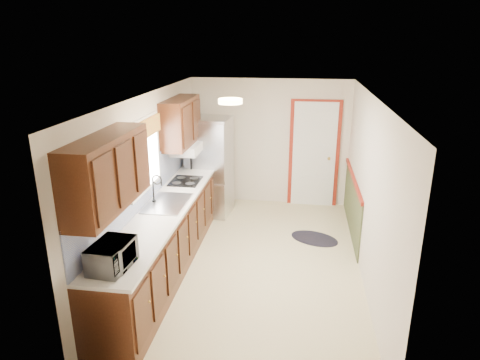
% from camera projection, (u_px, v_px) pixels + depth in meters
% --- Properties ---
extents(room_shell, '(3.20, 5.20, 2.52)m').
position_uv_depth(room_shell, '(255.00, 185.00, 5.82)').
color(room_shell, beige).
rests_on(room_shell, ground).
extents(kitchen_run, '(0.63, 4.00, 2.20)m').
position_uv_depth(kitchen_run, '(163.00, 215.00, 5.84)').
color(kitchen_run, '#39190C').
rests_on(kitchen_run, ground).
extents(back_wall_trim, '(1.12, 2.30, 2.08)m').
position_uv_depth(back_wall_trim, '(322.00, 164.00, 7.86)').
color(back_wall_trim, maroon).
rests_on(back_wall_trim, ground).
extents(ceiling_fixture, '(0.30, 0.30, 0.06)m').
position_uv_depth(ceiling_fixture, '(230.00, 101.00, 5.31)').
color(ceiling_fixture, '#FFD88C').
rests_on(ceiling_fixture, room_shell).
extents(microwave, '(0.31, 0.51, 0.34)m').
position_uv_depth(microwave, '(111.00, 253.00, 4.19)').
color(microwave, white).
rests_on(microwave, kitchen_run).
extents(refrigerator, '(0.79, 0.77, 1.78)m').
position_uv_depth(refrigerator, '(210.00, 166.00, 7.74)').
color(refrigerator, '#B7B7BC').
rests_on(refrigerator, ground).
extents(rug, '(0.92, 0.78, 0.01)m').
position_uv_depth(rug, '(314.00, 238.00, 6.95)').
color(rug, black).
rests_on(rug, ground).
extents(cooktop, '(0.45, 0.54, 0.02)m').
position_uv_depth(cooktop, '(186.00, 181.00, 6.77)').
color(cooktop, black).
rests_on(cooktop, kitchen_run).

